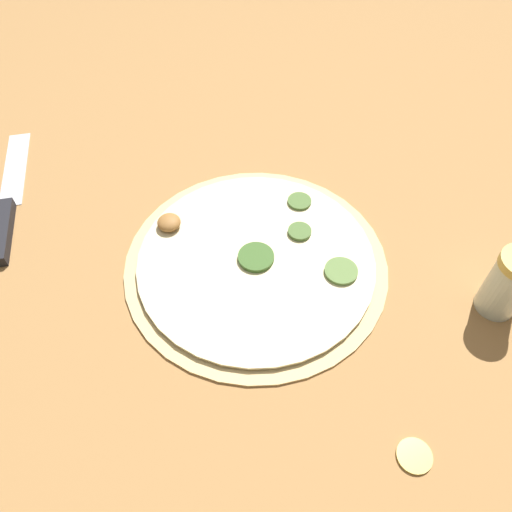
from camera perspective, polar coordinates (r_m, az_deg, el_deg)
ground_plane at (r=0.71m, az=0.00°, el=-0.89°), size 3.00×3.00×0.00m
pizza at (r=0.71m, az=-0.02°, el=-0.51°), size 0.37×0.37×0.03m
knife at (r=0.86m, az=-26.58°, el=4.45°), size 0.29×0.13×0.02m
spice_jar at (r=0.71m, az=26.88°, el=-2.86°), size 0.05×0.05×0.10m
loose_cap at (r=0.61m, az=17.69°, el=-20.89°), size 0.04×0.04×0.01m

